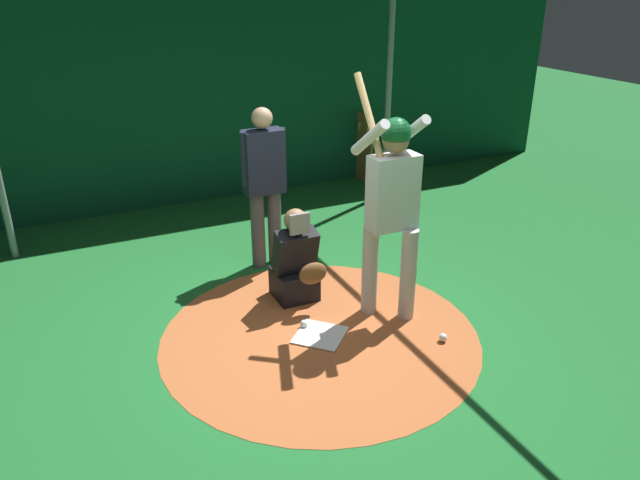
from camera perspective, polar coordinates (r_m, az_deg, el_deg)
name	(u,v)px	position (r m, az deg, el deg)	size (l,w,h in m)	color
ground_plane	(320,336)	(5.55, 0.00, -9.00)	(27.98, 27.98, 0.00)	#1E6B2D
dirt_circle	(320,336)	(5.55, 0.00, -8.97)	(2.86, 2.86, 0.01)	#B76033
home_plate	(320,335)	(5.54, 0.00, -8.89)	(0.42, 0.42, 0.01)	white
batter	(392,199)	(5.42, 6.73, 3.84)	(0.68, 0.49, 2.22)	#BCBCC0
catcher	(296,265)	(5.97, -2.25, -2.31)	(0.58, 0.40, 0.97)	black
umpire	(264,180)	(6.49, -5.24, 5.64)	(0.22, 0.49, 1.76)	#4C4C51
back_wall	(191,67)	(8.55, -12.03, 15.57)	(0.22, 11.98, 3.66)	#0F472D
cage_frame	(320,88)	(4.73, 0.00, 14.10)	(6.12, 5.01, 3.13)	gray
bat_rack	(363,149)	(9.52, 4.08, 8.52)	(0.58, 0.20, 1.05)	olive
baseball_0	(304,324)	(5.65, -1.51, -7.86)	(0.07, 0.07, 0.07)	white
baseball_1	(443,337)	(5.56, 11.46, -8.95)	(0.07, 0.07, 0.07)	white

